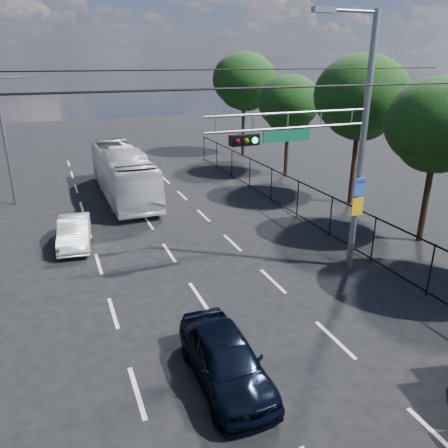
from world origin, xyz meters
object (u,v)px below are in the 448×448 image
signal_mast (336,139)px  white_van (74,232)px  navy_hatchback (226,359)px  white_bus (123,173)px

signal_mast → white_van: signal_mast is taller
navy_hatchback → white_bus: size_ratio=0.39×
navy_hatchback → white_van: size_ratio=1.08×
navy_hatchback → white_van: bearing=106.3°
navy_hatchback → white_bus: bearing=89.7°
signal_mast → white_bus: (-5.60, 13.22, -3.79)m
signal_mast → white_bus: bearing=113.0°
navy_hatchback → white_bus: 17.68m
navy_hatchback → white_van: (-2.97, 10.90, -0.07)m
white_bus → white_van: size_ratio=2.75×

